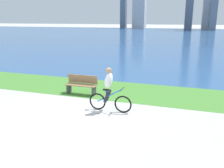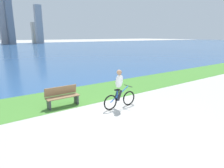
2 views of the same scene
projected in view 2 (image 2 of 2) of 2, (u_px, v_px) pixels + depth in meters
The scene contains 4 objects.
ground_plane at pixel (111, 123), 7.18m from camera, with size 300.00×300.00×0.00m, color #B2AFA8.
grass_strip_bayside at pixel (69, 97), 10.20m from camera, with size 120.00×3.31×0.01m, color #478433.
cyclist_lead at pixel (119, 89), 8.51m from camera, with size 1.71×0.52×1.71m.
bench_near_path at pixel (62, 96), 8.82m from camera, with size 1.50×0.47×0.90m.
Camera 2 is at (-3.82, -5.41, 3.13)m, focal length 31.26 mm.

